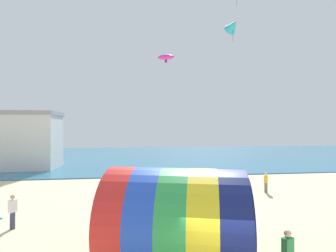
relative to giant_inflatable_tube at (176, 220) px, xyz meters
The scene contains 8 objects.
sea 37.71m from the giant_inflatable_tube, 88.37° to the left, with size 120.00×40.00×0.10m, color teal.
giant_inflatable_tube is the anchor object (origin of this frame).
kite_cyan_delta 19.61m from the giant_inflatable_tube, 61.06° to the left, with size 1.43×1.69×2.21m.
kite_magenta_parafoil 14.04m from the giant_inflatable_tube, 84.65° to the left, with size 1.35×0.87×0.65m.
bystander_near_water 8.95m from the giant_inflatable_tube, 70.31° to the left, with size 0.38×0.26×1.58m.
bystander_mid_beach 9.00m from the giant_inflatable_tube, 146.17° to the left, with size 0.40×0.42×1.70m.
bystander_far_left 13.48m from the giant_inflatable_tube, 49.24° to the left, with size 0.40×0.42×1.57m.
promenade_building 30.24m from the giant_inflatable_tube, 124.28° to the left, with size 12.81×5.66×7.02m.
Camera 1 is at (-2.58, -7.21, 5.03)m, focal length 28.00 mm.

